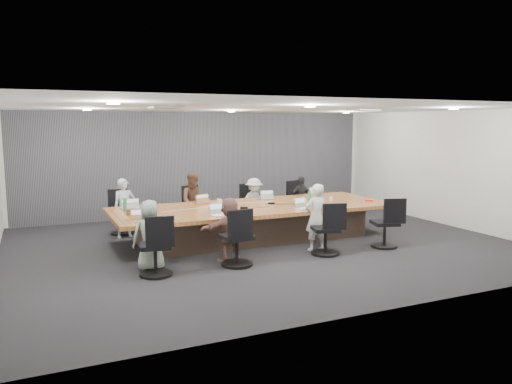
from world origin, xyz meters
name	(u,v)px	position (x,y,z in m)	size (l,w,h in m)	color
floor	(264,244)	(0.00, 0.00, 0.00)	(10.00, 8.00, 0.00)	#232226
ceiling	(264,108)	(0.00, 0.00, 2.80)	(10.00, 8.00, 0.00)	white
wall_back	(203,163)	(0.00, 4.00, 1.40)	(10.00, 2.80, 0.00)	silver
wall_front	(394,207)	(0.00, -4.00, 1.40)	(10.00, 2.80, 0.00)	silver
wall_right	(449,168)	(5.00, 0.00, 1.40)	(8.00, 2.80, 0.00)	silver
curtain	(203,163)	(0.00, 3.92, 1.40)	(9.80, 0.04, 2.80)	#56575F
conference_table	(254,221)	(0.00, 0.50, 0.40)	(6.00, 2.20, 0.74)	#413127
chair_0	(122,217)	(-2.51, 2.20, 0.41)	(0.55, 0.55, 0.81)	black
chair_1	(190,211)	(-0.91, 2.20, 0.41)	(0.55, 0.55, 0.82)	black
chair_2	(248,208)	(0.60, 2.20, 0.38)	(0.52, 0.52, 0.76)	black
chair_3	(294,204)	(1.90, 2.20, 0.40)	(0.53, 0.53, 0.79)	black
chair_4	(155,251)	(-2.53, -1.20, 0.42)	(0.57, 0.57, 0.85)	black
chair_5	(237,242)	(-1.09, -1.20, 0.43)	(0.58, 0.58, 0.86)	black
chair_6	(325,233)	(0.73, -1.20, 0.42)	(0.56, 0.56, 0.83)	black
chair_7	(385,227)	(2.13, -1.20, 0.42)	(0.56, 0.56, 0.84)	black
person_0	(124,208)	(-2.51, 1.85, 0.65)	(0.47, 0.31, 1.30)	#A6B9C0
laptop_0	(129,208)	(-2.51, 1.30, 0.75)	(0.36, 0.24, 0.02)	#B2B2B7
person_1	(195,202)	(-0.91, 1.85, 0.69)	(0.67, 0.52, 1.38)	brown
laptop_1	(202,203)	(-0.91, 1.30, 0.75)	(0.31, 0.22, 0.02)	#8C6647
person_2	(254,202)	(0.60, 1.85, 0.59)	(0.76, 0.44, 1.17)	#AFAFAF
laptop_2	(264,199)	(0.60, 1.30, 0.75)	(0.31, 0.21, 0.02)	#B2B2B7
person_3	(301,199)	(1.90, 1.85, 0.58)	(0.68, 0.28, 1.16)	black
laptop_3	(312,195)	(1.90, 1.30, 0.75)	(0.31, 0.21, 0.02)	#B2B2B7
person_4	(150,235)	(-2.53, -0.85, 0.61)	(0.60, 0.39, 1.22)	gray
laptop_4	(143,221)	(-2.53, -0.30, 0.75)	(0.33, 0.23, 0.02)	#8C6647
person_5	(230,229)	(-1.09, -0.85, 0.58)	(1.08, 0.34, 1.17)	brown
laptop_5	(219,215)	(-1.09, -0.30, 0.75)	(0.31, 0.21, 0.02)	#B2B2B7
person_6	(316,217)	(0.73, -0.85, 0.66)	(0.48, 0.32, 1.33)	silver
laptop_6	(302,209)	(0.73, -0.30, 0.75)	(0.29, 0.20, 0.02)	#B2B2B7
bottle_green_left	(125,205)	(-2.65, 0.88, 0.88)	(0.08, 0.08, 0.27)	#378053
bottle_green_right	(309,198)	(1.18, 0.19, 0.88)	(0.08, 0.08, 0.28)	#378053
bottle_clear	(218,204)	(-0.84, 0.43, 0.85)	(0.06, 0.06, 0.21)	silver
cup_white_far	(220,202)	(-0.59, 1.01, 0.79)	(0.09, 0.09, 0.11)	white
cup_white_near	(331,198)	(1.92, 0.46, 0.78)	(0.07, 0.07, 0.09)	white
mug_brown	(129,212)	(-2.65, 0.51, 0.79)	(0.09, 0.09, 0.11)	brown
mic_left	(247,211)	(-0.40, -0.06, 0.75)	(0.15, 0.10, 0.03)	black
mic_right	(271,203)	(0.44, 0.57, 0.75)	(0.15, 0.10, 0.03)	black
stapler	(244,208)	(-0.38, 0.14, 0.77)	(0.15, 0.04, 0.06)	black
canvas_bag	(318,196)	(1.75, 0.77, 0.81)	(0.26, 0.16, 0.14)	gray
snack_packet	(369,200)	(2.65, 0.02, 0.76)	(0.16, 0.11, 0.04)	red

